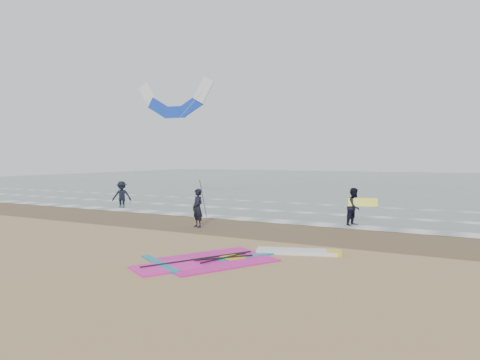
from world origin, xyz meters
The scene contains 11 objects.
ground centered at (0.00, 0.00, 0.00)m, with size 120.00×120.00×0.00m, color tan.
sea_water centered at (0.00, 48.00, 0.01)m, with size 120.00×80.00×0.02m, color #47605E.
wet_sand_band centered at (0.00, 6.00, 0.00)m, with size 120.00×5.00×0.01m, color brown.
foam_waterline centered at (0.00, 10.44, 0.03)m, with size 120.00×9.15×0.02m.
windsurf_rig centered at (1.66, 0.45, 0.04)m, with size 5.67×5.37×0.14m.
person_standing centered at (-2.79, 5.01, 0.88)m, with size 0.64×0.42×1.75m, color black.
person_walking centered at (3.43, 8.73, 0.88)m, with size 0.86×0.67×1.76m, color black.
person_wading centered at (-12.22, 10.35, 0.97)m, with size 1.25×0.72×1.94m, color black.
held_pole centered at (-2.49, 5.01, 1.29)m, with size 0.17×0.86×1.82m.
carried_kiteboard centered at (3.83, 8.63, 1.11)m, with size 1.30×0.51×0.39m.
surf_kite centered at (-10.04, 13.37, 7.00)m, with size 6.22×3.20×7.27m.
Camera 1 is at (7.70, -11.23, 3.16)m, focal length 32.00 mm.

